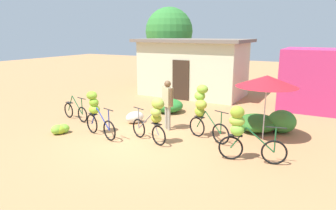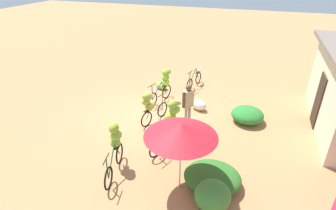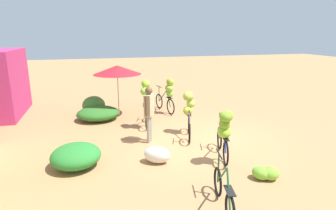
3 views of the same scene
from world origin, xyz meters
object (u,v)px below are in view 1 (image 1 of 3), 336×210
at_px(produce_sack, 135,117).
at_px(building_low, 193,67).
at_px(shop_pink, 321,80).
at_px(banana_pile_on_ground, 61,129).
at_px(bicycle_near_pile, 95,109).
at_px(bicycle_rightmost, 242,130).
at_px(person_vendor, 168,100).
at_px(bicycle_by_shop, 203,107).
at_px(bicycle_leftmost, 75,111).
at_px(market_umbrella, 267,81).
at_px(tree_behind_building, 169,32).
at_px(bicycle_center_loaded, 154,116).

bearing_deg(produce_sack, building_low, 92.74).
distance_m(shop_pink, banana_pile_on_ground, 10.91).
bearing_deg(bicycle_near_pile, produce_sack, 77.34).
height_order(bicycle_rightmost, produce_sack, bicycle_rightmost).
bearing_deg(person_vendor, banana_pile_on_ground, -144.37).
bearing_deg(bicycle_by_shop, bicycle_near_pile, -156.89).
relative_size(bicycle_leftmost, person_vendor, 0.89).
bearing_deg(bicycle_rightmost, market_umbrella, 85.42).
bearing_deg(banana_pile_on_ground, produce_sack, 56.08).
xyz_separation_m(market_umbrella, bicycle_near_pile, (-4.96, -2.21, -1.01)).
bearing_deg(shop_pink, tree_behind_building, 163.50).
distance_m(bicycle_leftmost, bicycle_center_loaded, 4.12).
bearing_deg(bicycle_center_loaded, banana_pile_on_ground, -167.45).
xyz_separation_m(produce_sack, person_vendor, (1.46, -0.10, 0.85)).
bearing_deg(bicycle_by_shop, shop_pink, 62.84).
height_order(market_umbrella, banana_pile_on_ground, market_umbrella).
xyz_separation_m(bicycle_near_pile, person_vendor, (1.84, 1.59, 0.21)).
xyz_separation_m(bicycle_rightmost, produce_sack, (-4.42, 1.51, -0.64)).
bearing_deg(shop_pink, bicycle_by_shop, -117.16).
relative_size(shop_pink, bicycle_rightmost, 1.86).
xyz_separation_m(bicycle_leftmost, bicycle_near_pile, (1.88, -0.92, 0.52)).
bearing_deg(produce_sack, banana_pile_on_ground, -123.92).
bearing_deg(bicycle_near_pile, building_low, 89.29).
relative_size(bicycle_center_loaded, banana_pile_on_ground, 2.15).
xyz_separation_m(building_low, bicycle_by_shop, (3.12, -6.25, -0.51)).
xyz_separation_m(market_umbrella, produce_sack, (-4.58, -0.52, -1.65)).
height_order(produce_sack, person_vendor, person_vendor).
bearing_deg(produce_sack, person_vendor, -3.98).
distance_m(bicycle_leftmost, bicycle_by_shop, 5.16).
relative_size(building_low, person_vendor, 3.34).
relative_size(market_umbrella, banana_pile_on_ground, 2.89).
relative_size(building_low, market_umbrella, 2.83).
bearing_deg(banana_pile_on_ground, bicycle_near_pile, 25.34).
bearing_deg(bicycle_near_pile, bicycle_center_loaded, 5.32).
bearing_deg(shop_pink, bicycle_near_pile, -130.45).
relative_size(building_low, banana_pile_on_ground, 8.19).
xyz_separation_m(bicycle_leftmost, bicycle_center_loaded, (4.02, -0.72, 0.53)).
bearing_deg(building_low, bicycle_center_loaded, -74.57).
height_order(tree_behind_building, banana_pile_on_ground, tree_behind_building).
bearing_deg(bicycle_center_loaded, bicycle_rightmost, -0.45).
xyz_separation_m(shop_pink, banana_pile_on_ground, (-7.41, -7.92, -1.17)).
bearing_deg(banana_pile_on_ground, bicycle_by_shop, 23.69).
xyz_separation_m(tree_behind_building, bicycle_near_pile, (2.70, -10.07, -2.52)).
distance_m(building_low, bicycle_center_loaded, 7.73).
xyz_separation_m(bicycle_rightmost, banana_pile_on_ground, (-5.91, -0.70, -0.71)).
bearing_deg(bicycle_leftmost, person_vendor, 10.14).
height_order(tree_behind_building, market_umbrella, tree_behind_building).
xyz_separation_m(bicycle_leftmost, bicycle_by_shop, (5.09, 0.45, 0.67)).
bearing_deg(market_umbrella, tree_behind_building, 134.30).
distance_m(bicycle_center_loaded, person_vendor, 1.43).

